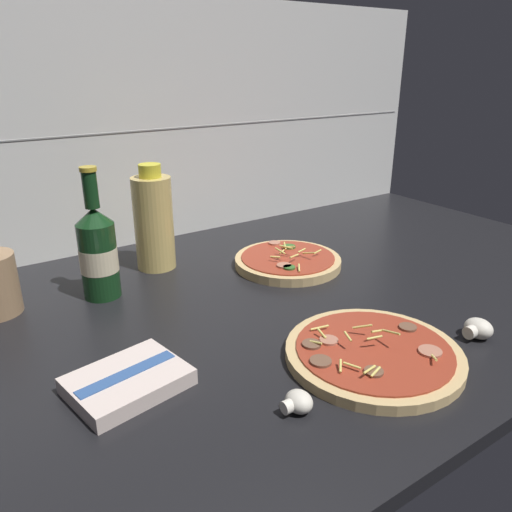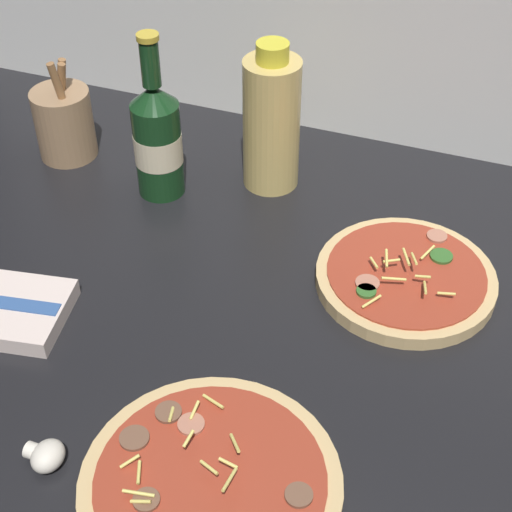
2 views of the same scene
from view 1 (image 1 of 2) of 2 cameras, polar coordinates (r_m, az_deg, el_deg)
counter_slab at (r=98.61cm, az=3.41°, el=-5.17°), size 160.00×90.00×2.50cm
tile_backsplash at (r=128.22cm, az=-9.12°, el=14.25°), size 160.00×1.13×60.00cm
pizza_near at (r=79.85cm, az=13.25°, el=-10.78°), size 27.03×27.03×4.91cm
pizza_far at (r=111.64cm, az=3.64°, el=-0.58°), size 23.63×23.63×4.90cm
beer_bottle at (r=98.83cm, az=-17.61°, el=0.51°), size 7.14×7.14×25.32cm
oil_bottle at (r=110.04cm, az=-11.61°, el=3.89°), size 8.46×8.46×22.94cm
mushroom_left at (r=90.59cm, az=24.00°, el=-7.61°), size 4.97×4.74×3.32cm
mushroom_right at (r=67.67cm, az=4.78°, el=-16.30°), size 4.24×4.04×2.83cm
dish_towel at (r=73.66cm, az=-14.43°, el=-13.68°), size 17.14×14.13×2.56cm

